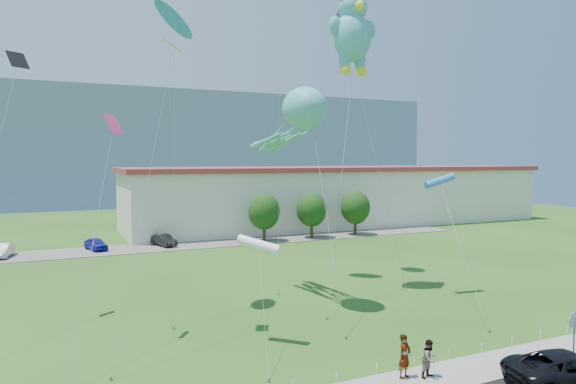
# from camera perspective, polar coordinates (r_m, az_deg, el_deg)

# --- Properties ---
(ground) EXTENTS (160.00, 160.00, 0.00)m
(ground) POSITION_cam_1_polar(r_m,az_deg,el_deg) (24.21, 5.94, -18.80)
(ground) COLOR #234D15
(ground) RESTS_ON ground
(parking_strip) EXTENTS (70.00, 6.00, 0.06)m
(parking_strip) POSITION_cam_1_polar(r_m,az_deg,el_deg) (56.19, -12.61, -5.87)
(parking_strip) COLOR #59544C
(parking_strip) RESTS_ON ground
(hill_ridge) EXTENTS (160.00, 50.00, 25.00)m
(hill_ridge) POSITION_cam_1_polar(r_m,az_deg,el_deg) (139.75, -19.98, 4.76)
(hill_ridge) COLOR gray
(hill_ridge) RESTS_ON ground
(warehouse) EXTENTS (61.00, 15.00, 8.20)m
(warehouse) POSITION_cam_1_polar(r_m,az_deg,el_deg) (73.66, 5.99, -0.35)
(warehouse) COLOR beige
(warehouse) RESTS_ON ground
(stop_sign) EXTENTS (0.80, 0.07, 2.50)m
(stop_sign) POSITION_cam_1_polar(r_m,az_deg,el_deg) (26.80, 29.23, -12.78)
(stop_sign) COLOR slate
(stop_sign) RESTS_ON ground
(rope_fence) EXTENTS (26.05, 0.05, 0.50)m
(rope_fence) POSITION_cam_1_polar(r_m,az_deg,el_deg) (23.09, 7.68, -19.29)
(rope_fence) COLOR white
(rope_fence) RESTS_ON ground
(tree_near) EXTENTS (3.60, 3.60, 5.47)m
(tree_near) POSITION_cam_1_polar(r_m,az_deg,el_deg) (57.69, -2.68, -2.18)
(tree_near) COLOR #3F2B19
(tree_near) RESTS_ON ground
(tree_mid) EXTENTS (3.60, 3.60, 5.47)m
(tree_mid) POSITION_cam_1_polar(r_m,az_deg,el_deg) (60.17, 2.63, -1.94)
(tree_mid) COLOR #3F2B19
(tree_mid) RESTS_ON ground
(tree_far) EXTENTS (3.60, 3.60, 5.47)m
(tree_far) POSITION_cam_1_polar(r_m,az_deg,el_deg) (63.13, 7.48, -1.70)
(tree_far) COLOR #3F2B19
(tree_far) RESTS_ON ground
(suv) EXTENTS (5.63, 3.69, 1.44)m
(suv) POSITION_cam_1_polar(r_m,az_deg,el_deg) (24.62, 28.96, -16.90)
(suv) COLOR black
(suv) RESTS_ON road
(pedestrian_left) EXTENTS (0.76, 0.61, 1.84)m
(pedestrian_left) POSITION_cam_1_polar(r_m,az_deg,el_deg) (23.01, 12.82, -17.37)
(pedestrian_left) COLOR gray
(pedestrian_left) RESTS_ON sidewalk
(pedestrian_right) EXTENTS (0.90, 0.78, 1.60)m
(pedestrian_right) POSITION_cam_1_polar(r_m,az_deg,el_deg) (23.35, 15.46, -17.41)
(pedestrian_right) COLOR gray
(pedestrian_right) RESTS_ON sidewalk
(parked_car_silver) EXTENTS (2.01, 4.04, 1.27)m
(parked_car_silver) POSITION_cam_1_polar(r_m,az_deg,el_deg) (55.45, -29.15, -5.68)
(parked_car_silver) COLOR #B6B7BD
(parked_car_silver) RESTS_ON parking_strip
(parked_car_blue) EXTENTS (2.40, 3.87, 1.23)m
(parked_car_blue) POSITION_cam_1_polar(r_m,az_deg,el_deg) (55.77, -20.57, -5.42)
(parked_car_blue) COLOR #1C1C9A
(parked_car_blue) RESTS_ON parking_strip
(parked_car_black) EXTENTS (2.28, 3.93, 1.22)m
(parked_car_black) POSITION_cam_1_polar(r_m,az_deg,el_deg) (56.23, -13.63, -5.22)
(parked_car_black) COLOR black
(parked_car_black) RESTS_ON parking_strip
(octopus_kite) EXTENTS (2.58, 12.03, 13.64)m
(octopus_kite) POSITION_cam_1_polar(r_m,az_deg,el_deg) (32.49, 0.95, 7.94)
(octopus_kite) COLOR teal
(octopus_kite) RESTS_ON ground
(teddy_bear_kite) EXTENTS (6.97, 6.93, 20.96)m
(teddy_bear_kite) POSITION_cam_1_polar(r_m,az_deg,el_deg) (37.63, 7.18, 17.35)
(teddy_bear_kite) COLOR teal
(teddy_bear_kite) RESTS_ON ground
(small_kite_pink) EXTENTS (3.27, 6.47, 11.45)m
(small_kite_pink) POSITION_cam_1_polar(r_m,az_deg,el_deg) (26.71, -19.29, 4.56)
(small_kite_pink) COLOR #EE3578
(small_kite_pink) RESTS_ON ground
(small_kite_yellow) EXTENTS (4.49, 5.50, 15.53)m
(small_kite_yellow) POSITION_cam_1_polar(r_m,az_deg,el_deg) (27.02, -13.42, 11.79)
(small_kite_yellow) COLOR #BAD532
(small_kite_yellow) RESTS_ON ground
(small_kite_black) EXTENTS (3.52, 9.41, 15.29)m
(small_kite_black) POSITION_cam_1_polar(r_m,az_deg,el_deg) (32.18, -28.54, 9.61)
(small_kite_black) COLOR black
(small_kite_black) RESTS_ON ground
(small_kite_cyan) EXTENTS (3.30, 8.69, 8.22)m
(small_kite_cyan) POSITION_cam_1_polar(r_m,az_deg,el_deg) (36.33, 16.54, 1.10)
(small_kite_cyan) COLOR #307CDA
(small_kite_cyan) RESTS_ON ground
(small_kite_white) EXTENTS (1.58, 5.58, 5.44)m
(small_kite_white) POSITION_cam_1_polar(r_m,az_deg,el_deg) (25.63, -3.27, -5.95)
(small_kite_white) COLOR white
(small_kite_white) RESTS_ON ground
(small_kite_purple) EXTENTS (2.35, 7.26, 20.78)m
(small_kite_purple) POSITION_cam_1_polar(r_m,az_deg,el_deg) (42.84, 6.41, 17.56)
(small_kite_purple) COLOR #AA36D8
(small_kite_purple) RESTS_ON ground
(small_kite_blue) EXTENTS (2.07, 4.62, 18.29)m
(small_kite_blue) POSITION_cam_1_polar(r_m,az_deg,el_deg) (32.98, -12.53, 17.51)
(small_kite_blue) COLOR blue
(small_kite_blue) RESTS_ON ground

